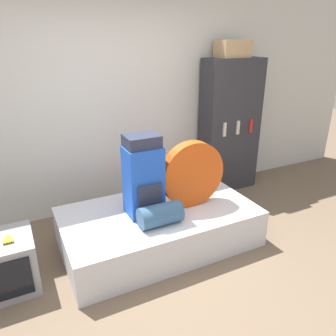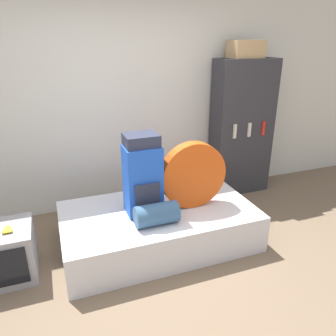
% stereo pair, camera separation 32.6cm
% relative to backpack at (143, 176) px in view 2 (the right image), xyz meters
% --- Properties ---
extents(ground_plane, '(16.00, 16.00, 0.00)m').
position_rel_backpack_xyz_m(ground_plane, '(0.02, -0.81, -0.80)').
color(ground_plane, brown).
extents(wall_back, '(8.00, 0.05, 2.60)m').
position_rel_backpack_xyz_m(wall_back, '(0.02, 1.09, 0.50)').
color(wall_back, silver).
rests_on(wall_back, ground_plane).
extents(bed, '(1.98, 1.10, 0.40)m').
position_rel_backpack_xyz_m(bed, '(0.15, -0.02, -0.60)').
color(bed, silver).
rests_on(bed, ground_plane).
extents(backpack, '(0.35, 0.31, 0.82)m').
position_rel_backpack_xyz_m(backpack, '(0.00, 0.00, 0.00)').
color(backpack, blue).
rests_on(backpack, bed).
extents(tent_bag, '(0.70, 0.13, 0.70)m').
position_rel_backpack_xyz_m(tent_bag, '(0.52, -0.05, -0.05)').
color(tent_bag, '#D14C14').
rests_on(tent_bag, bed).
extents(sleeping_roll, '(0.41, 0.21, 0.21)m').
position_rel_backpack_xyz_m(sleeping_roll, '(0.05, -0.28, -0.29)').
color(sleeping_roll, '#33567A').
rests_on(sleeping_roll, bed).
extents(television, '(0.57, 0.52, 0.49)m').
position_rel_backpack_xyz_m(television, '(-1.35, -0.04, -0.55)').
color(television, '#939399').
rests_on(television, ground_plane).
extents(banana_bunch, '(0.11, 0.14, 0.03)m').
position_rel_backpack_xyz_m(banana_bunch, '(-1.26, -0.07, -0.29)').
color(banana_bunch, yellow).
rests_on(banana_bunch, television).
extents(bookshelf, '(0.82, 0.36, 1.82)m').
position_rel_backpack_xyz_m(bookshelf, '(1.65, 0.85, 0.11)').
color(bookshelf, '#2D2D33').
rests_on(bookshelf, ground_plane).
extents(cardboard_box, '(0.41, 0.28, 0.21)m').
position_rel_backpack_xyz_m(cardboard_box, '(1.61, 0.85, 1.13)').
color(cardboard_box, tan).
rests_on(cardboard_box, bookshelf).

